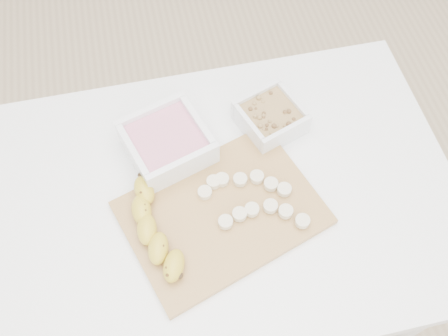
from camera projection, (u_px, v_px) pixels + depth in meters
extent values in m
plane|color=#C6AD89|center=(226.00, 293.00, 1.72)|extent=(3.50, 3.50, 0.00)
cube|color=white|center=(227.00, 198.00, 1.09)|extent=(1.00, 0.70, 0.04)
cylinder|color=white|center=(412.00, 325.00, 1.32)|extent=(0.05, 0.05, 0.71)
cylinder|color=white|center=(64.00, 198.00, 1.51)|extent=(0.05, 0.05, 0.71)
cylinder|color=white|center=(340.00, 145.00, 1.60)|extent=(0.05, 0.05, 0.71)
cube|color=white|center=(167.00, 143.00, 1.09)|extent=(0.21, 0.21, 0.08)
cube|color=pink|center=(167.00, 143.00, 1.09)|extent=(0.18, 0.18, 0.04)
cube|color=white|center=(270.00, 117.00, 1.14)|extent=(0.17, 0.17, 0.06)
cube|color=olive|center=(271.00, 117.00, 1.13)|extent=(0.14, 0.14, 0.03)
cube|color=#B38346|center=(222.00, 213.00, 1.04)|extent=(0.46, 0.39, 0.01)
cylinder|color=beige|center=(205.00, 193.00, 1.05)|extent=(0.03, 0.03, 0.01)
cylinder|color=beige|center=(214.00, 182.00, 1.06)|extent=(0.03, 0.03, 0.01)
cylinder|color=beige|center=(222.00, 180.00, 1.06)|extent=(0.03, 0.03, 0.01)
cylinder|color=beige|center=(240.00, 180.00, 1.06)|extent=(0.03, 0.03, 0.01)
cylinder|color=beige|center=(257.00, 177.00, 1.07)|extent=(0.03, 0.03, 0.01)
cylinder|color=beige|center=(271.00, 184.00, 1.06)|extent=(0.03, 0.03, 0.01)
cylinder|color=beige|center=(284.00, 190.00, 1.05)|extent=(0.03, 0.03, 0.01)
cylinder|color=beige|center=(226.00, 222.00, 1.01)|extent=(0.03, 0.03, 0.01)
cylinder|color=beige|center=(239.00, 214.00, 1.02)|extent=(0.03, 0.03, 0.01)
cylinder|color=beige|center=(252.00, 210.00, 1.03)|extent=(0.03, 0.03, 0.01)
cylinder|color=beige|center=(270.00, 206.00, 1.03)|extent=(0.03, 0.03, 0.01)
cylinder|color=beige|center=(286.00, 211.00, 1.02)|extent=(0.03, 0.03, 0.01)
cylinder|color=beige|center=(302.00, 221.00, 1.01)|extent=(0.03, 0.03, 0.01)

